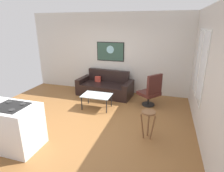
{
  "coord_description": "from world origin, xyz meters",
  "views": [
    {
      "loc": [
        1.81,
        -3.97,
        2.4
      ],
      "look_at": [
        0.34,
        0.9,
        0.7
      ],
      "focal_mm": 29.74,
      "sensor_mm": 36.0,
      "label": 1
    }
  ],
  "objects_px": {
    "couch": "(105,87)",
    "bar_stool": "(148,118)",
    "coffee_table": "(97,96)",
    "armchair": "(151,91)",
    "wall_painting": "(110,52)"
  },
  "relations": [
    {
      "from": "armchair",
      "to": "wall_painting",
      "type": "xyz_separation_m",
      "value": [
        -1.59,
        1.0,
        0.98
      ]
    },
    {
      "from": "couch",
      "to": "wall_painting",
      "type": "relative_size",
      "value": 1.96
    },
    {
      "from": "couch",
      "to": "armchair",
      "type": "distance_m",
      "value": 1.73
    },
    {
      "from": "coffee_table",
      "to": "wall_painting",
      "type": "distance_m",
      "value": 1.94
    },
    {
      "from": "armchair",
      "to": "bar_stool",
      "type": "height_order",
      "value": "armchair"
    },
    {
      "from": "coffee_table",
      "to": "bar_stool",
      "type": "height_order",
      "value": "bar_stool"
    },
    {
      "from": "coffee_table",
      "to": "wall_painting",
      "type": "xyz_separation_m",
      "value": [
        -0.07,
        1.6,
        1.09
      ]
    },
    {
      "from": "couch",
      "to": "bar_stool",
      "type": "distance_m",
      "value": 2.86
    },
    {
      "from": "coffee_table",
      "to": "wall_painting",
      "type": "relative_size",
      "value": 0.85
    },
    {
      "from": "coffee_table",
      "to": "couch",
      "type": "bearing_deg",
      "value": 95.95
    },
    {
      "from": "couch",
      "to": "coffee_table",
      "type": "height_order",
      "value": "couch"
    },
    {
      "from": "coffee_table",
      "to": "armchair",
      "type": "xyz_separation_m",
      "value": [
        1.52,
        0.61,
        0.11
      ]
    },
    {
      "from": "couch",
      "to": "coffee_table",
      "type": "xyz_separation_m",
      "value": [
        0.12,
        -1.13,
        0.1
      ]
    },
    {
      "from": "coffee_table",
      "to": "bar_stool",
      "type": "bearing_deg",
      "value": -34.69
    },
    {
      "from": "armchair",
      "to": "wall_painting",
      "type": "bearing_deg",
      "value": 147.97
    }
  ]
}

